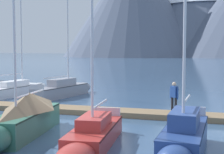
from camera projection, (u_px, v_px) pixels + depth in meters
ground_plane at (67, 129)px, 16.07m from camera, size 700.00×700.00×0.00m
mountain_west_summit at (133, 0)px, 197.45m from camera, size 81.56×81.56×63.09m
dock at (100, 111)px, 19.79m from camera, size 28.23×3.30×0.30m
sailboat_second_berth at (17, 89)px, 28.01m from camera, size 1.73×7.55×7.96m
sailboat_mid_dock_port at (65, 89)px, 27.34m from camera, size 2.04×7.17×8.55m
sailboat_mid_dock_starboard at (25, 115)px, 14.75m from camera, size 2.53×6.07×8.41m
sailboat_far_berth at (91, 136)px, 12.78m from camera, size 2.31×6.14×7.71m
sailboat_outer_slip at (184, 139)px, 11.72m from camera, size 1.54×5.54×6.63m
person_on_dock at (174, 96)px, 18.31m from camera, size 0.51×0.39×1.69m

